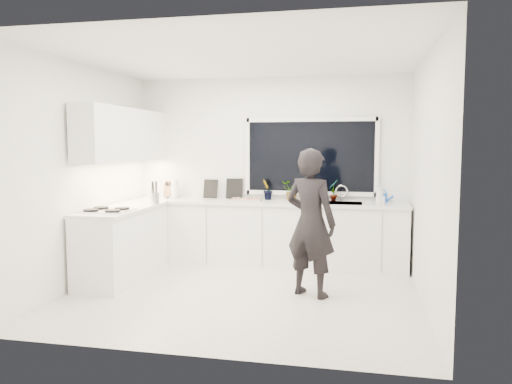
# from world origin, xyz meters

# --- Properties ---
(floor) EXTENTS (4.00, 3.50, 0.02)m
(floor) POSITION_xyz_m (0.00, 0.00, -0.01)
(floor) COLOR beige
(floor) RESTS_ON ground
(wall_back) EXTENTS (4.00, 0.02, 2.70)m
(wall_back) POSITION_xyz_m (0.00, 1.76, 1.35)
(wall_back) COLOR white
(wall_back) RESTS_ON ground
(wall_left) EXTENTS (0.02, 3.50, 2.70)m
(wall_left) POSITION_xyz_m (-2.01, 0.00, 1.35)
(wall_left) COLOR white
(wall_left) RESTS_ON ground
(wall_right) EXTENTS (0.02, 3.50, 2.70)m
(wall_right) POSITION_xyz_m (2.01, 0.00, 1.35)
(wall_right) COLOR white
(wall_right) RESTS_ON ground
(ceiling) EXTENTS (4.00, 3.50, 0.02)m
(ceiling) POSITION_xyz_m (0.00, 0.00, 2.71)
(ceiling) COLOR white
(ceiling) RESTS_ON wall_back
(window) EXTENTS (1.80, 0.02, 1.00)m
(window) POSITION_xyz_m (0.60, 1.73, 1.55)
(window) COLOR black
(window) RESTS_ON wall_back
(base_cabinets_back) EXTENTS (3.92, 0.58, 0.88)m
(base_cabinets_back) POSITION_xyz_m (0.00, 1.45, 0.44)
(base_cabinets_back) COLOR white
(base_cabinets_back) RESTS_ON floor
(base_cabinets_left) EXTENTS (0.58, 1.60, 0.88)m
(base_cabinets_left) POSITION_xyz_m (-1.67, 0.35, 0.44)
(base_cabinets_left) COLOR white
(base_cabinets_left) RESTS_ON floor
(countertop_back) EXTENTS (3.94, 0.62, 0.04)m
(countertop_back) POSITION_xyz_m (0.00, 1.44, 0.90)
(countertop_back) COLOR silver
(countertop_back) RESTS_ON base_cabinets_back
(countertop_left) EXTENTS (0.62, 1.60, 0.04)m
(countertop_left) POSITION_xyz_m (-1.67, 0.35, 0.90)
(countertop_left) COLOR silver
(countertop_left) RESTS_ON base_cabinets_left
(upper_cabinets) EXTENTS (0.34, 2.10, 0.70)m
(upper_cabinets) POSITION_xyz_m (-1.79, 0.70, 1.85)
(upper_cabinets) COLOR white
(upper_cabinets) RESTS_ON wall_left
(sink) EXTENTS (0.58, 0.42, 0.14)m
(sink) POSITION_xyz_m (1.05, 1.45, 0.87)
(sink) COLOR silver
(sink) RESTS_ON countertop_back
(faucet) EXTENTS (0.03, 0.03, 0.22)m
(faucet) POSITION_xyz_m (1.05, 1.65, 1.03)
(faucet) COLOR silver
(faucet) RESTS_ON countertop_back
(stovetop) EXTENTS (0.56, 0.48, 0.03)m
(stovetop) POSITION_xyz_m (-1.69, -0.00, 0.94)
(stovetop) COLOR black
(stovetop) RESTS_ON countertop_left
(person) EXTENTS (0.72, 0.62, 1.68)m
(person) POSITION_xyz_m (0.77, 0.10, 0.84)
(person) COLOR black
(person) RESTS_ON floor
(pizza_tray) EXTENTS (0.47, 0.38, 0.03)m
(pizza_tray) POSITION_xyz_m (-0.29, 1.42, 0.94)
(pizza_tray) COLOR silver
(pizza_tray) RESTS_ON countertop_back
(pizza) EXTENTS (0.43, 0.34, 0.01)m
(pizza) POSITION_xyz_m (-0.29, 1.42, 0.95)
(pizza) COLOR red
(pizza) RESTS_ON pizza_tray
(watering_can) EXTENTS (0.15, 0.15, 0.13)m
(watering_can) POSITION_xyz_m (1.61, 1.61, 0.98)
(watering_can) COLOR blue
(watering_can) RESTS_ON countertop_back
(paper_towel_roll) EXTENTS (0.13, 0.13, 0.26)m
(paper_towel_roll) POSITION_xyz_m (-1.41, 1.55, 1.05)
(paper_towel_roll) COLOR white
(paper_towel_roll) RESTS_ON countertop_back
(knife_block) EXTENTS (0.15, 0.12, 0.22)m
(knife_block) POSITION_xyz_m (-1.52, 1.59, 1.03)
(knife_block) COLOR brown
(knife_block) RESTS_ON countertop_back
(utensil_crock) EXTENTS (0.16, 0.16, 0.16)m
(utensil_crock) POSITION_xyz_m (-1.42, 0.80, 1.00)
(utensil_crock) COLOR silver
(utensil_crock) RESTS_ON countertop_left
(picture_frame_large) EXTENTS (0.22, 0.05, 0.28)m
(picture_frame_large) POSITION_xyz_m (-0.90, 1.69, 1.06)
(picture_frame_large) COLOR black
(picture_frame_large) RESTS_ON countertop_back
(picture_frame_small) EXTENTS (0.25, 0.02, 0.30)m
(picture_frame_small) POSITION_xyz_m (-0.53, 1.69, 1.07)
(picture_frame_small) COLOR black
(picture_frame_small) RESTS_ON countertop_back
(herb_plants) EXTENTS (1.09, 0.32, 0.31)m
(herb_plants) POSITION_xyz_m (0.47, 1.61, 1.06)
(herb_plants) COLOR #26662D
(herb_plants) RESTS_ON countertop_back
(soap_bottles) EXTENTS (0.14, 0.14, 0.27)m
(soap_bottles) POSITION_xyz_m (1.57, 1.30, 1.04)
(soap_bottles) COLOR #D8BF66
(soap_bottles) RESTS_ON countertop_back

